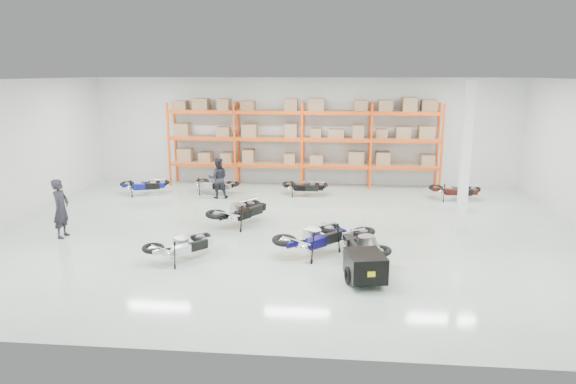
# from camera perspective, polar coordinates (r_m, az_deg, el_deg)

# --- Properties ---
(room) EXTENTS (18.00, 18.00, 18.00)m
(room) POSITION_cam_1_polar(r_m,az_deg,el_deg) (15.09, -0.00, 3.78)
(room) COLOR #B4C8B6
(room) RESTS_ON ground
(pallet_rack) EXTENTS (11.28, 0.98, 3.62)m
(pallet_rack) POSITION_cam_1_polar(r_m,az_deg,el_deg) (21.45, 1.65, 6.60)
(pallet_rack) COLOR #FF4B0D
(pallet_rack) RESTS_ON ground
(structural_column) EXTENTS (0.25, 0.25, 4.50)m
(structural_column) POSITION_cam_1_polar(r_m,az_deg,el_deg) (15.97, 19.13, 3.57)
(structural_column) COLOR white
(structural_column) RESTS_ON ground
(moto_blue_centre) EXTENTS (2.05, 2.06, 1.26)m
(moto_blue_centre) POSITION_cam_1_polar(r_m,az_deg,el_deg) (13.57, 2.89, -4.52)
(moto_blue_centre) COLOR #0B074B
(moto_blue_centre) RESTS_ON ground
(moto_silver_left) EXTENTS (1.73, 1.77, 1.07)m
(moto_silver_left) POSITION_cam_1_polar(r_m,az_deg,el_deg) (13.44, -11.74, -5.35)
(moto_silver_left) COLOR #AFB0B6
(moto_silver_left) RESTS_ON ground
(moto_black_far_left) EXTENTS (1.84, 2.17, 1.26)m
(moto_black_far_left) POSITION_cam_1_polar(r_m,az_deg,el_deg) (16.15, -5.37, -1.66)
(moto_black_far_left) COLOR black
(moto_black_far_left) RESTS_ON ground
(moto_touring_right) EXTENTS (1.26, 2.00, 1.21)m
(moto_touring_right) POSITION_cam_1_polar(r_m,az_deg,el_deg) (13.36, 8.25, -5.04)
(moto_touring_right) COLOR black
(moto_touring_right) RESTS_ON ground
(trailer) EXTENTS (1.00, 1.75, 0.71)m
(trailer) POSITION_cam_1_polar(r_m,az_deg,el_deg) (11.91, 8.57, -8.14)
(trailer) COLOR black
(trailer) RESTS_ON ground
(moto_back_a) EXTENTS (1.80, 1.23, 1.06)m
(moto_back_a) POSITION_cam_1_polar(r_m,az_deg,el_deg) (20.91, -15.67, 1.06)
(moto_back_a) COLOR navy
(moto_back_a) RESTS_ON ground
(moto_back_b) EXTENTS (1.78, 1.19, 1.06)m
(moto_back_b) POSITION_cam_1_polar(r_m,az_deg,el_deg) (20.46, -8.14, 1.16)
(moto_back_b) COLOR #9DA2A6
(moto_back_b) RESTS_ON ground
(moto_back_c) EXTENTS (1.58, 0.83, 1.01)m
(moto_back_c) POSITION_cam_1_polar(r_m,az_deg,el_deg) (19.99, 1.85, 0.94)
(moto_back_c) COLOR black
(moto_back_c) RESTS_ON ground
(moto_back_d) EXTENTS (1.69, 0.93, 1.06)m
(moto_back_d) POSITION_cam_1_polar(r_m,az_deg,el_deg) (20.25, 18.10, 0.51)
(moto_back_d) COLOR #380E0B
(moto_back_d) RESTS_ON ground
(person_left) EXTENTS (0.42, 0.64, 1.73)m
(person_left) POSITION_cam_1_polar(r_m,az_deg,el_deg) (16.25, -23.91, -1.68)
(person_left) COLOR black
(person_left) RESTS_ON ground
(person_back) EXTENTS (0.87, 0.75, 1.55)m
(person_back) POSITION_cam_1_polar(r_m,az_deg,el_deg) (19.73, -7.78, 1.54)
(person_back) COLOR #212129
(person_back) RESTS_ON ground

